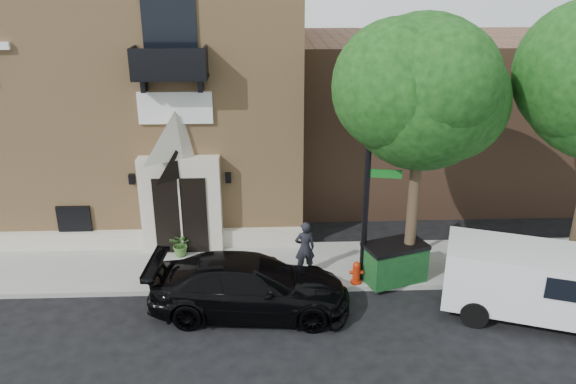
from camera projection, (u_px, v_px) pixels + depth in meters
name	position (u px, v px, depth m)	size (l,w,h in m)	color
ground	(207.00, 295.00, 16.43)	(120.00, 120.00, 0.00)	black
sidewalk	(243.00, 267.00, 17.84)	(42.00, 3.00, 0.15)	gray
church	(144.00, 87.00, 22.04)	(12.20, 11.01, 9.30)	tan
neighbour_building	(503.00, 113.00, 24.11)	(18.00, 8.00, 6.40)	brown
street_tree_left	(425.00, 91.00, 14.86)	(4.97, 4.38, 7.77)	#38281C
black_sedan	(250.00, 286.00, 15.36)	(2.23, 5.48, 1.59)	black
cargo_van	(546.00, 283.00, 14.89)	(5.21, 3.49, 1.98)	white
street_sign	(368.00, 176.00, 15.80)	(1.04, 1.14, 6.59)	black
fire_hydrant	(356.00, 273.00, 16.65)	(0.40, 0.32, 0.70)	#AA2108
dumpster	(394.00, 262.00, 16.73)	(2.06, 1.58, 1.19)	#103B1A
planter	(181.00, 245.00, 18.26)	(0.71, 0.61, 0.78)	#416E2F
pedestrian_near	(305.00, 248.00, 17.01)	(0.63, 0.41, 1.71)	black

